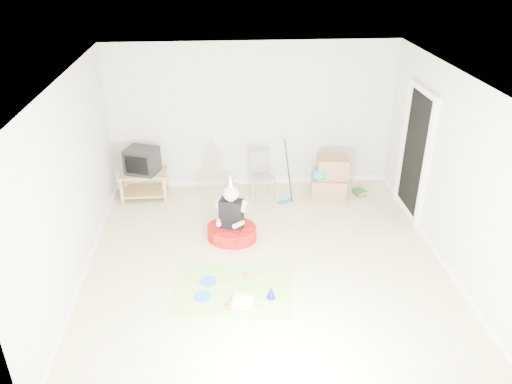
{
  "coord_description": "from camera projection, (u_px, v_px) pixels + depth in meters",
  "views": [
    {
      "loc": [
        -0.57,
        -5.83,
        4.13
      ],
      "look_at": [
        -0.1,
        0.4,
        0.9
      ],
      "focal_mm": 35.0,
      "sensor_mm": 36.0,
      "label": 1
    }
  ],
  "objects": [
    {
      "name": "folding_chair",
      "position": [
        262.0,
        177.0,
        8.59
      ],
      "size": [
        0.46,
        0.45,
        0.85
      ],
      "color": "#9C9CA2",
      "rests_on": "ground"
    },
    {
      "name": "tv_stand",
      "position": [
        145.0,
        183.0,
        8.68
      ],
      "size": [
        0.79,
        0.49,
        0.49
      ],
      "color": "#A7844B",
      "rests_on": "ground"
    },
    {
      "name": "orange_cup_near",
      "position": [
        246.0,
        276.0,
        6.7
      ],
      "size": [
        0.08,
        0.08,
        0.08
      ],
      "primitive_type": "cylinder",
      "rotation": [
        0.0,
        0.0,
        -0.16
      ],
      "color": "orange",
      "rests_on": "party_mat"
    },
    {
      "name": "blue_plate_far",
      "position": [
        202.0,
        297.0,
        6.37
      ],
      "size": [
        0.27,
        0.27,
        0.01
      ],
      "primitive_type": "cylinder",
      "rotation": [
        0.0,
        0.0,
        0.21
      ],
      "color": "blue",
      "rests_on": "party_mat"
    },
    {
      "name": "doorway_recess",
      "position": [
        415.0,
        156.0,
        7.86
      ],
      "size": [
        0.02,
        0.9,
        2.05
      ],
      "primitive_type": "cube",
      "color": "black",
      "rests_on": "ground"
    },
    {
      "name": "seated_woman",
      "position": [
        232.0,
        225.0,
        7.51
      ],
      "size": [
        0.95,
        0.95,
        1.09
      ],
      "color": "#AC140F",
      "rests_on": "ground"
    },
    {
      "name": "ground",
      "position": [
        265.0,
        261.0,
        7.1
      ],
      "size": [
        5.0,
        5.0,
        0.0
      ],
      "primitive_type": "plane",
      "color": "beige",
      "rests_on": "ground"
    },
    {
      "name": "blue_party_hat",
      "position": [
        271.0,
        292.0,
        6.33
      ],
      "size": [
        0.13,
        0.13,
        0.17
      ],
      "primitive_type": "cone",
      "rotation": [
        0.0,
        0.0,
        -0.07
      ],
      "color": "#1920B3",
      "rests_on": "party_mat"
    },
    {
      "name": "birthday_cake",
      "position": [
        243.0,
        303.0,
        6.22
      ],
      "size": [
        0.3,
        0.26,
        0.13
      ],
      "color": "white",
      "rests_on": "party_mat"
    },
    {
      "name": "crt_tv",
      "position": [
        142.0,
        161.0,
        8.49
      ],
      "size": [
        0.62,
        0.57,
        0.44
      ],
      "primitive_type": "cube",
      "rotation": [
        0.0,
        0.0,
        -0.35
      ],
      "color": "black",
      "rests_on": "tv_stand"
    },
    {
      "name": "cardboard_boxes",
      "position": [
        330.0,
        179.0,
        8.65
      ],
      "size": [
        0.66,
        0.54,
        0.76
      ],
      "color": "#966B48",
      "rests_on": "ground"
    },
    {
      "name": "orange_cup_far",
      "position": [
        229.0,
        307.0,
        6.15
      ],
      "size": [
        0.08,
        0.08,
        0.08
      ],
      "primitive_type": "cylinder",
      "rotation": [
        0.0,
        0.0,
        0.17
      ],
      "color": "orange",
      "rests_on": "party_mat"
    },
    {
      "name": "floor_mop",
      "position": [
        286.0,
        189.0,
        8.52
      ],
      "size": [
        0.28,
        0.35,
        1.07
      ],
      "color": "#2468B5",
      "rests_on": "ground"
    },
    {
      "name": "book_pile",
      "position": [
        359.0,
        192.0,
        8.9
      ],
      "size": [
        0.24,
        0.27,
        0.11
      ],
      "color": "#236A2A",
      "rests_on": "ground"
    },
    {
      "name": "blue_plate_near",
      "position": [
        208.0,
        281.0,
        6.66
      ],
      "size": [
        0.25,
        0.25,
        0.01
      ],
      "primitive_type": "cylinder",
      "rotation": [
        0.0,
        0.0,
        0.09
      ],
      "color": "blue",
      "rests_on": "party_mat"
    },
    {
      "name": "party_mat",
      "position": [
        232.0,
        290.0,
        6.52
      ],
      "size": [
        1.66,
        1.29,
        0.01
      ],
      "primitive_type": "cube",
      "rotation": [
        0.0,
        0.0,
        -0.13
      ],
      "color": "#FD3585",
      "rests_on": "ground"
    }
  ]
}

